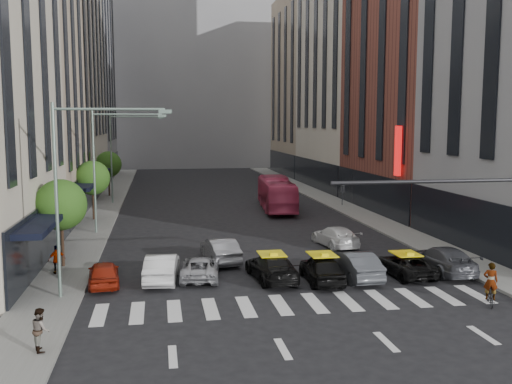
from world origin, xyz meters
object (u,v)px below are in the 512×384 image
motorcycle (490,296)px  pedestrian_near (41,329)px  streetlamp_mid (107,155)px  streetlamp_far (121,146)px  car_white_front (162,267)px  pedestrian_far (57,260)px  car_red (104,273)px  taxi_left (272,267)px  bus (276,194)px  taxi_center (322,269)px  streetlamp_near (77,174)px

motorcycle → pedestrian_near: (-18.97, -2.38, 0.52)m
streetlamp_mid → streetlamp_far: (0.00, 16.00, 0.00)m
car_white_front → pedestrian_far: pedestrian_far is taller
car_red → taxi_left: 8.61m
streetlamp_mid → car_white_front: streetlamp_mid is taller
taxi_left → bus: (5.25, 23.80, 0.85)m
streetlamp_mid → taxi_left: 18.00m
car_red → taxi_center: 11.16m
streetlamp_near → bus: streetlamp_near is taller
pedestrian_near → taxi_left: bearing=-69.5°
taxi_center → bus: bus is taller
bus → streetlamp_near: bearing=65.1°
taxi_left → taxi_center: (2.49, -0.84, 0.03)m
car_white_front → bus: size_ratio=0.40×
car_red → motorcycle: 18.62m
streetlamp_mid → streetlamp_far: same height
streetlamp_mid → pedestrian_far: bearing=-98.7°
motorcycle → pedestrian_far: bearing=0.9°
motorcycle → car_red: bearing=4.2°
pedestrian_far → pedestrian_near: bearing=72.7°
taxi_center → motorcycle: (6.47, -4.90, -0.32)m
pedestrian_near → pedestrian_far: 10.88m
bus → streetlamp_mid: bearing=37.7°
streetlamp_far → car_red: bearing=-88.4°
car_red → pedestrian_near: size_ratio=2.40×
motorcycle → pedestrian_near: size_ratio=1.00×
taxi_left → motorcycle: size_ratio=3.06×
streetlamp_near → car_red: (0.84, 2.04, -5.26)m
streetlamp_far → car_red: (0.84, -29.96, -5.26)m
taxi_center → pedestrian_near: 14.47m
bus → pedestrian_near: bearing=69.6°
bus → pedestrian_far: bus is taller
car_white_front → motorcycle: car_white_front is taller
car_red → taxi_left: size_ratio=0.78×
car_white_front → pedestrian_near: pedestrian_near is taller
taxi_left → pedestrian_far: bearing=-19.2°
bus → motorcycle: 29.79m
pedestrian_far → car_white_front: bearing=137.1°
streetlamp_near → taxi_left: streetlamp_near is taller
bus → pedestrian_far: 26.78m
motorcycle → taxi_left: bearing=-9.0°
streetlamp_mid → car_white_front: bearing=-74.6°
bus → streetlamp_far: bearing=-19.1°
streetlamp_far → motorcycle: bearing=-63.0°
streetlamp_near → pedestrian_far: streetlamp_near is taller
streetlamp_mid → motorcycle: 27.83m
streetlamp_far → motorcycle: streetlamp_far is taller
streetlamp_near → car_red: size_ratio=2.40×
streetlamp_far → taxi_left: 32.27m
streetlamp_near → taxi_center: streetlamp_near is taller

